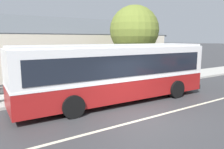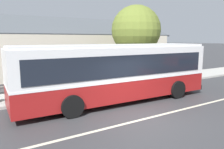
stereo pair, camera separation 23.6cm
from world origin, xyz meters
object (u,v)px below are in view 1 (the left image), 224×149
(transit_bus, at_px, (116,71))
(bench_by_building, at_px, (7,94))
(street_tree_primary, at_px, (134,30))
(bench_down_street, at_px, (83,84))

(transit_bus, height_order, bench_by_building, transit_bus)
(transit_bus, xyz_separation_m, street_tree_primary, (4.26, 3.82, 2.33))
(bench_by_building, height_order, street_tree_primary, street_tree_primary)
(transit_bus, height_order, bench_down_street, transit_bus)
(transit_bus, relative_size, bench_down_street, 6.10)
(transit_bus, relative_size, bench_by_building, 6.99)
(bench_by_building, bearing_deg, street_tree_primary, 7.92)
(bench_by_building, relative_size, street_tree_primary, 0.26)
(bench_by_building, bearing_deg, transit_bus, -26.72)
(transit_bus, distance_m, street_tree_primary, 6.18)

